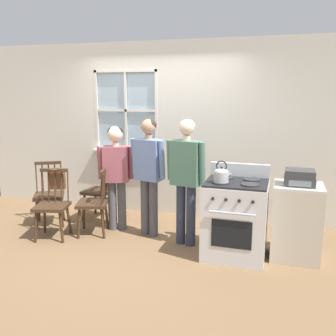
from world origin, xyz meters
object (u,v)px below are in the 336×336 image
at_px(chair_center_cluster, 49,196).
at_px(chair_near_wall, 94,203).
at_px(person_elderly_left, 116,168).
at_px(person_teen_center, 149,167).
at_px(person_adult_right, 186,171).
at_px(kettle, 221,175).
at_px(potted_plant, 137,146).
at_px(side_counter, 296,222).
at_px(chair_by_window, 52,206).
at_px(handbag, 57,179).
at_px(chair_near_stove, 99,191).
at_px(stereo, 300,178).
at_px(stove, 235,218).

bearing_deg(chair_center_cluster, chair_near_wall, -40.30).
xyz_separation_m(person_elderly_left, person_teen_center, (0.51, -0.06, 0.05)).
bearing_deg(person_adult_right, kettle, -19.60).
bearing_deg(person_elderly_left, chair_center_cluster, 167.14).
height_order(person_elderly_left, potted_plant, person_elderly_left).
distance_m(potted_plant, side_counter, 2.73).
bearing_deg(chair_by_window, person_elderly_left, 22.25).
xyz_separation_m(chair_by_window, handbag, (-0.06, 0.23, 0.32)).
height_order(chair_near_wall, handbag, same).
bearing_deg(chair_center_cluster, chair_near_stove, 5.76).
bearing_deg(handbag, chair_by_window, -75.48).
relative_size(chair_by_window, person_teen_center, 0.58).
relative_size(chair_near_stove, side_counter, 1.03).
height_order(person_elderly_left, handbag, person_elderly_left).
height_order(handbag, side_counter, handbag).
bearing_deg(stereo, chair_near_stove, 168.29).
bearing_deg(person_adult_right, chair_near_stove, 171.21).
distance_m(chair_center_cluster, person_adult_right, 2.19).
bearing_deg(chair_center_cluster, side_counter, -32.07).
distance_m(chair_center_cluster, potted_plant, 1.53).
relative_size(stove, kettle, 4.39).
bearing_deg(side_counter, handbag, -178.87).
relative_size(stove, side_counter, 1.20).
height_order(stove, potted_plant, potted_plant).
bearing_deg(chair_near_wall, kettle, 63.42).
xyz_separation_m(chair_center_cluster, side_counter, (3.46, -0.14, 0.01)).
distance_m(side_counter, stereo, 0.54).
bearing_deg(potted_plant, chair_center_cluster, -138.19).
relative_size(chair_by_window, stove, 0.85).
distance_m(chair_by_window, person_adult_right, 1.88).
bearing_deg(stereo, side_counter, 90.00).
bearing_deg(person_elderly_left, handbag, -176.62).
distance_m(person_elderly_left, side_counter, 2.46).
bearing_deg(person_adult_right, chair_near_wall, -167.57).
distance_m(person_adult_right, potted_plant, 1.52).
height_order(potted_plant, side_counter, potted_plant).
bearing_deg(potted_plant, person_elderly_left, -88.81).
distance_m(chair_near_stove, side_counter, 2.92).
relative_size(chair_near_wall, side_counter, 1.03).
height_order(person_teen_center, side_counter, person_teen_center).
relative_size(potted_plant, handbag, 0.78).
distance_m(person_teen_center, handbag, 1.31).
distance_m(chair_near_stove, kettle, 2.26).
relative_size(person_elderly_left, side_counter, 1.65).
distance_m(chair_by_window, potted_plant, 1.66).
relative_size(stove, stereo, 3.19).
height_order(chair_center_cluster, person_teen_center, person_teen_center).
bearing_deg(handbag, chair_near_stove, 63.52).
relative_size(person_adult_right, potted_plant, 6.74).
relative_size(person_adult_right, stove, 1.49).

